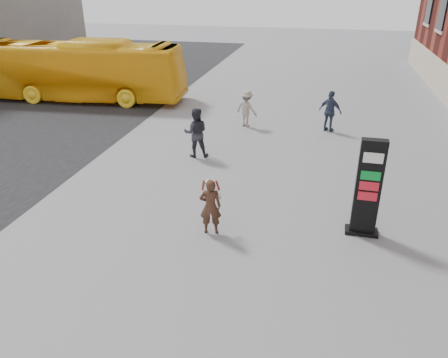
% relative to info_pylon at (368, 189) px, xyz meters
% --- Properties ---
extents(ground, '(100.00, 100.00, 0.00)m').
position_rel_info_pylon_xyz_m(ground, '(-4.41, -0.94, -1.31)').
color(ground, '#9E9EA3').
extents(info_pylon, '(0.85, 0.44, 2.63)m').
position_rel_info_pylon_xyz_m(info_pylon, '(0.00, 0.00, 0.00)').
color(info_pylon, black).
rests_on(info_pylon, ground).
extents(woman, '(0.67, 0.63, 1.56)m').
position_rel_info_pylon_xyz_m(woman, '(-3.91, -0.86, -0.52)').
color(woman, '#402319').
rests_on(woman, ground).
extents(bus, '(11.50, 3.46, 3.16)m').
position_rel_info_pylon_xyz_m(bus, '(-14.21, 10.78, 0.26)').
color(bus, yellow).
rests_on(bus, road).
extents(pedestrian_a, '(1.07, 0.93, 1.86)m').
position_rel_info_pylon_xyz_m(pedestrian_a, '(-5.79, 4.24, -0.38)').
color(pedestrian_a, '#2A2A32').
rests_on(pedestrian_a, ground).
extents(pedestrian_b, '(1.21, 0.98, 1.63)m').
position_rel_info_pylon_xyz_m(pedestrian_b, '(-4.61, 8.24, -0.50)').
color(pedestrian_b, gray).
rests_on(pedestrian_b, ground).
extents(pedestrian_c, '(1.13, 0.84, 1.78)m').
position_rel_info_pylon_xyz_m(pedestrian_c, '(-0.97, 8.35, -0.43)').
color(pedestrian_c, '#323F57').
rests_on(pedestrian_c, ground).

